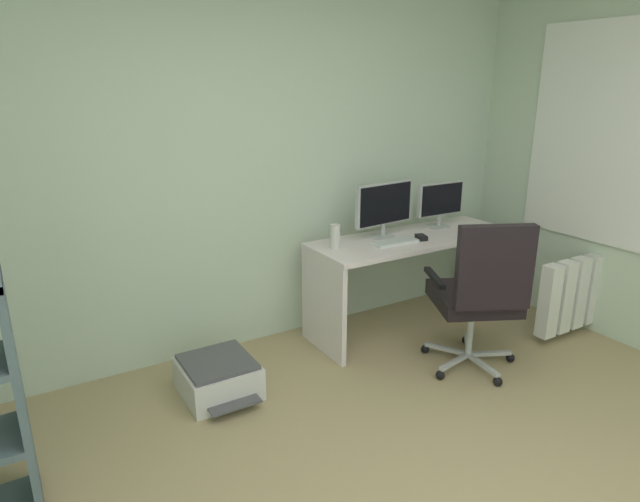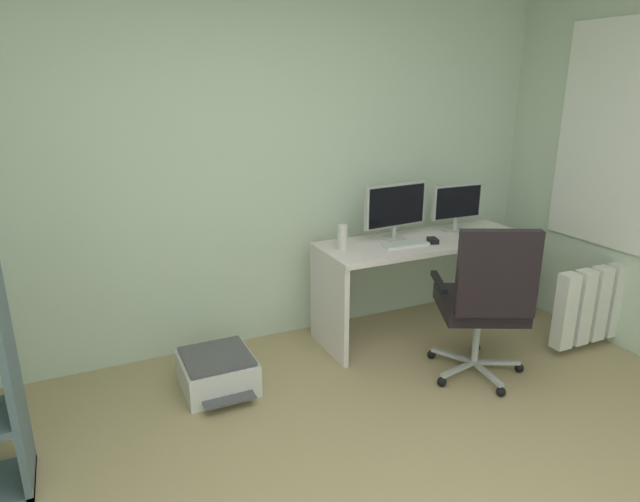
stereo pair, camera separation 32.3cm
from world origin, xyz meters
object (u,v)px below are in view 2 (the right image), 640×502
object	(u,v)px
monitor_secondary	(457,204)
keyboard	(404,244)
radiator	(606,302)
office_chair	(485,297)
computer_mouse	(433,240)
printer	(218,371)
monitor_main	(395,208)
desk	(424,263)
desktop_speaker	(342,237)

from	to	relation	value
monitor_secondary	keyboard	xyz separation A→B (m)	(-0.57, -0.16, -0.20)
keyboard	radiator	world-z (taller)	keyboard
keyboard	office_chair	size ratio (longest dim) A/B	0.33
keyboard	computer_mouse	distance (m)	0.23
keyboard	office_chair	distance (m)	0.72
office_chair	printer	size ratio (longest dim) A/B	1.98
monitor_main	office_chair	bearing A→B (deg)	-81.98
monitor_secondary	office_chair	bearing A→B (deg)	-116.65
monitor_main	computer_mouse	distance (m)	0.35
desk	keyboard	size ratio (longest dim) A/B	4.71
keyboard	printer	world-z (taller)	keyboard
computer_mouse	printer	bearing A→B (deg)	-162.10
desk	radiator	xyz separation A→B (m)	(1.05, -0.74, -0.21)
desk	office_chair	xyz separation A→B (m)	(-0.09, -0.76, 0.03)
monitor_secondary	computer_mouse	distance (m)	0.43
desk	keyboard	distance (m)	0.31
printer	radiator	distance (m)	2.74
desk	monitor_main	distance (m)	0.48
desk	desktop_speaker	xyz separation A→B (m)	(-0.66, 0.04, 0.27)
keyboard	radiator	distance (m)	1.50
keyboard	printer	size ratio (longest dim) A/B	0.65
keyboard	computer_mouse	size ratio (longest dim) A/B	3.40
monitor_secondary	computer_mouse	size ratio (longest dim) A/B	4.25
office_chair	desktop_speaker	bearing A→B (deg)	125.30
desk	monitor_secondary	world-z (taller)	monitor_secondary
printer	office_chair	bearing A→B (deg)	-22.03
monitor_main	office_chair	xyz separation A→B (m)	(0.12, -0.85, -0.39)
computer_mouse	desktop_speaker	bearing A→B (deg)	-175.84
monitor_secondary	printer	xyz separation A→B (m)	(-1.95, -0.23, -0.83)
keyboard	computer_mouse	world-z (taller)	computer_mouse
desk	monitor_main	world-z (taller)	monitor_main
desk	desktop_speaker	distance (m)	0.71
radiator	keyboard	bearing A→B (deg)	152.39
computer_mouse	desktop_speaker	xyz separation A→B (m)	(-0.65, 0.14, 0.07)
office_chair	monitor_main	bearing A→B (deg)	98.02
radiator	computer_mouse	bearing A→B (deg)	148.62
desktop_speaker	radiator	distance (m)	1.94
printer	desk	bearing A→B (deg)	5.06
computer_mouse	desktop_speaker	world-z (taller)	desktop_speaker
monitor_secondary	office_chair	distance (m)	1.02
computer_mouse	office_chair	size ratio (longest dim) A/B	0.10
computer_mouse	desk	bearing A→B (deg)	102.10
keyboard	office_chair	bearing A→B (deg)	-76.95
computer_mouse	radiator	bearing A→B (deg)	-15.18
desk	desktop_speaker	size ratio (longest dim) A/B	9.42
monitor_main	desktop_speaker	bearing A→B (deg)	-173.95
keyboard	desktop_speaker	world-z (taller)	desktop_speaker
keyboard	office_chair	world-z (taller)	office_chair
monitor_secondary	computer_mouse	xyz separation A→B (m)	(-0.34, -0.19, -0.19)
desk	monitor_secondary	size ratio (longest dim) A/B	3.77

